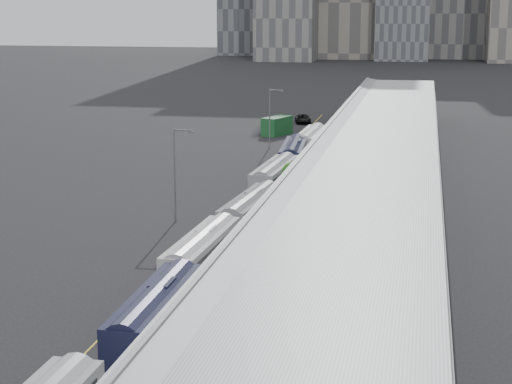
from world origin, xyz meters
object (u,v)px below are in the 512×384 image
(bus_1, at_px, (156,322))
(suv, at_px, (303,119))
(bus_5, at_px, (294,159))
(street_lamp_far, at_px, (271,114))
(bus_3, at_px, (251,217))
(shipping_container, at_px, (277,126))
(bus_2, at_px, (202,260))
(street_lamp_near, at_px, (176,169))
(bus_6, at_px, (311,145))
(bus_4, at_px, (274,182))

(bus_1, bearing_deg, suv, 92.75)
(bus_5, xyz_separation_m, street_lamp_far, (-6.02, 17.61, 3.32))
(bus_3, distance_m, shipping_container, 60.91)
(bus_2, bearing_deg, suv, 95.68)
(street_lamp_near, bearing_deg, bus_6, 78.64)
(bus_2, xyz_separation_m, street_lamp_near, (-6.85, 16.72, 3.59))
(shipping_container, xyz_separation_m, suv, (2.06, 14.76, -0.68))
(bus_4, height_order, street_lamp_far, street_lamp_far)
(bus_1, relative_size, bus_4, 0.96)
(bus_1, xyz_separation_m, bus_6, (0.29, 67.85, 0.09))
(street_lamp_near, bearing_deg, bus_5, 75.38)
(shipping_container, height_order, suv, shipping_container)
(street_lamp_near, bearing_deg, shipping_container, 90.36)
(bus_4, relative_size, shipping_container, 2.23)
(bus_1, distance_m, suv, 102.11)
(bus_3, distance_m, street_lamp_far, 47.99)
(bus_2, bearing_deg, shipping_container, 97.91)
(bus_2, bearing_deg, street_lamp_far, 97.83)
(street_lamp_near, height_order, shipping_container, street_lamp_near)
(bus_6, bearing_deg, bus_1, -89.14)
(bus_6, xyz_separation_m, suv, (-5.96, 34.10, -0.86))
(bus_2, height_order, bus_4, bus_4)
(bus_1, distance_m, street_lamp_near, 30.80)
(bus_3, height_order, bus_6, bus_6)
(bus_3, height_order, street_lamp_far, street_lamp_far)
(bus_4, bearing_deg, bus_3, -84.62)
(bus_1, height_order, street_lamp_near, street_lamp_near)
(bus_2, distance_m, shipping_container, 74.58)
(bus_4, height_order, shipping_container, bus_4)
(bus_1, relative_size, bus_6, 0.95)
(bus_3, height_order, street_lamp_near, street_lamp_near)
(street_lamp_near, distance_m, street_lamp_far, 44.54)
(bus_3, xyz_separation_m, street_lamp_near, (-7.71, 2.87, 3.59))
(street_lamp_far, bearing_deg, bus_2, -84.54)
(bus_2, bearing_deg, bus_4, 91.91)
(street_lamp_far, height_order, shipping_container, street_lamp_far)
(bus_4, height_order, street_lamp_near, street_lamp_near)
(bus_6, height_order, suv, bus_6)
(bus_1, height_order, bus_3, bus_3)
(bus_5, bearing_deg, bus_4, -94.20)
(street_lamp_far, bearing_deg, street_lamp_near, -91.28)
(street_lamp_far, bearing_deg, suv, 88.53)
(bus_3, height_order, shipping_container, bus_3)
(street_lamp_far, relative_size, suv, 1.55)
(bus_4, xyz_separation_m, suv, (-5.38, 59.24, -0.82))
(bus_5, bearing_deg, bus_6, 82.23)
(bus_5, bearing_deg, suv, 92.21)
(bus_1, bearing_deg, street_lamp_far, 94.48)
(bus_1, distance_m, street_lamp_far, 74.56)
(street_lamp_far, bearing_deg, bus_6, -43.64)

